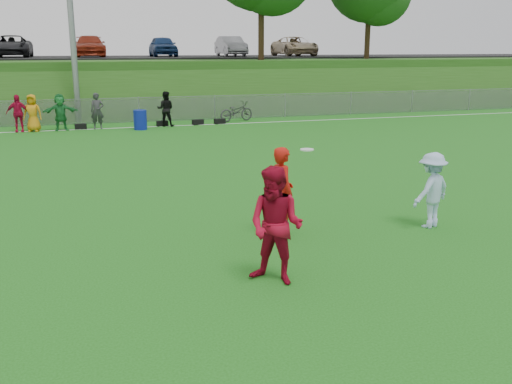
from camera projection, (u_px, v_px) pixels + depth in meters
name	position (u px, v px, depth m)	size (l,w,h in m)	color
ground	(243.00, 249.00, 10.95)	(120.00, 120.00, 0.00)	#1B5C13
sideline_far	(144.00, 127.00, 27.64)	(60.00, 0.10, 0.01)	white
fence	(139.00, 110.00, 29.34)	(58.00, 0.06, 1.30)	gray
berm	(123.00, 81.00, 39.33)	(120.00, 18.00, 3.00)	#265518
parking_lot	(119.00, 57.00, 40.80)	(120.00, 12.00, 0.10)	black
car_row	(102.00, 46.00, 39.35)	(32.04, 5.18, 1.44)	silver
spectator_row	(76.00, 112.00, 26.57)	(7.69, 0.86, 1.69)	#B80C35
gear_bags	(167.00, 123.00, 28.02)	(7.30, 0.39, 0.26)	black
player_red_left	(282.00, 192.00, 11.57)	(0.67, 0.44, 1.85)	red
player_red_center	(276.00, 226.00, 9.20)	(0.95, 0.74, 1.95)	#A40B25
player_blue	(431.00, 190.00, 12.14)	(1.05, 0.60, 1.63)	#AEC9F1
frisbee	(307.00, 150.00, 12.84)	(0.31, 0.31, 0.03)	silver
recycling_bin	(140.00, 120.00, 26.73)	(0.61, 0.61, 0.92)	#0D1E95
bicycle	(236.00, 111.00, 29.70)	(0.68, 1.96, 1.03)	#2C2C2F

